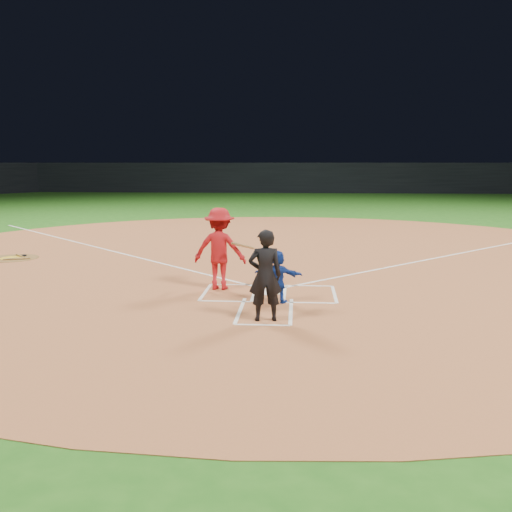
# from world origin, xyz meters

# --- Properties ---
(ground) EXTENTS (120.00, 120.00, 0.00)m
(ground) POSITION_xyz_m (0.00, 0.00, 0.00)
(ground) COLOR #1D5515
(ground) RESTS_ON ground
(home_plate_dirt) EXTENTS (28.00, 28.00, 0.01)m
(home_plate_dirt) POSITION_xyz_m (0.00, 6.00, 0.01)
(home_plate_dirt) COLOR #9C5933
(home_plate_dirt) RESTS_ON ground
(stadium_wall_far) EXTENTS (80.00, 1.20, 3.20)m
(stadium_wall_far) POSITION_xyz_m (0.00, 48.00, 1.60)
(stadium_wall_far) COLOR black
(stadium_wall_far) RESTS_ON ground
(home_plate) EXTENTS (0.60, 0.60, 0.02)m
(home_plate) POSITION_xyz_m (0.00, 0.00, 0.02)
(home_plate) COLOR silver
(home_plate) RESTS_ON home_plate_dirt
(on_deck_circle) EXTENTS (1.70, 1.70, 0.01)m
(on_deck_circle) POSITION_xyz_m (-8.88, 4.55, 0.02)
(on_deck_circle) COLOR brown
(on_deck_circle) RESTS_ON home_plate_dirt
(on_deck_logo) EXTENTS (0.80, 0.80, 0.00)m
(on_deck_logo) POSITION_xyz_m (-8.88, 4.55, 0.02)
(on_deck_logo) COLOR gold
(on_deck_logo) RESTS_ON on_deck_circle
(on_deck_bat_a) EXTENTS (0.62, 0.66, 0.06)m
(on_deck_bat_a) POSITION_xyz_m (-8.73, 4.80, 0.05)
(on_deck_bat_a) COLOR olive
(on_deck_bat_a) RESTS_ON on_deck_circle
(on_deck_bat_c) EXTENTS (0.80, 0.38, 0.06)m
(on_deck_bat_c) POSITION_xyz_m (-8.58, 4.25, 0.05)
(on_deck_bat_c) COLOR olive
(on_deck_bat_c) RESTS_ON on_deck_circle
(bat_weight_donut) EXTENTS (0.19, 0.19, 0.05)m
(bat_weight_donut) POSITION_xyz_m (-8.68, 4.95, 0.05)
(bat_weight_donut) COLOR black
(bat_weight_donut) RESTS_ON on_deck_circle
(catcher) EXTENTS (1.18, 0.59, 1.21)m
(catcher) POSITION_xyz_m (0.22, -0.90, 0.62)
(catcher) COLOR #123196
(catcher) RESTS_ON home_plate_dirt
(umpire) EXTENTS (0.74, 0.55, 1.87)m
(umpire) POSITION_xyz_m (0.03, -2.45, 0.94)
(umpire) COLOR black
(umpire) RESTS_ON home_plate_dirt
(chalk_markings) EXTENTS (28.35, 17.32, 0.01)m
(chalk_markings) POSITION_xyz_m (0.00, 5.29, 0.01)
(chalk_markings) COLOR white
(chalk_markings) RESTS_ON home_plate_dirt
(batter_at_plate) EXTENTS (1.56, 0.96, 2.06)m
(batter_at_plate) POSITION_xyz_m (-1.28, 0.40, 1.04)
(batter_at_plate) COLOR #AA1218
(batter_at_plate) RESTS_ON home_plate_dirt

